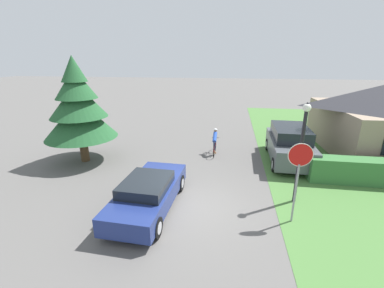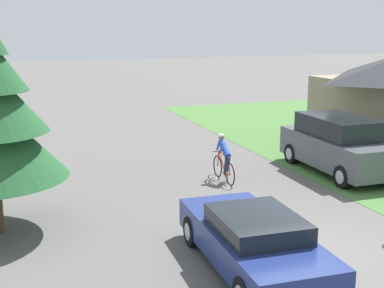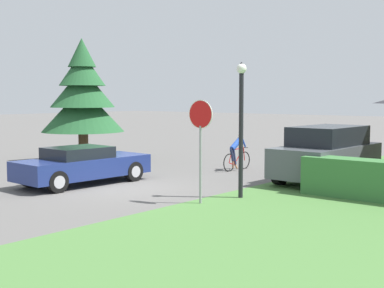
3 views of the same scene
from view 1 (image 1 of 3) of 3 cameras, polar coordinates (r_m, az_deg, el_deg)
ground_plane at (r=10.28m, az=-0.96°, el=-13.79°), size 140.00×140.00×0.00m
sedan_left_lane at (r=10.01m, az=-9.62°, el=-10.70°), size 2.05×4.74×1.30m
cyclist at (r=15.33m, az=5.08°, el=0.35°), size 0.44×1.82×1.55m
parked_suv_right at (r=15.20m, az=20.81°, el=-0.07°), size 2.20×4.87×1.96m
stop_sign at (r=9.18m, az=22.67°, el=-4.69°), size 0.80×0.07×2.92m
street_lamp at (r=10.45m, az=23.22°, el=0.13°), size 0.30×0.30×4.02m
conifer_tall_near at (r=14.97m, az=-23.94°, el=7.46°), size 3.78×3.78×5.67m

